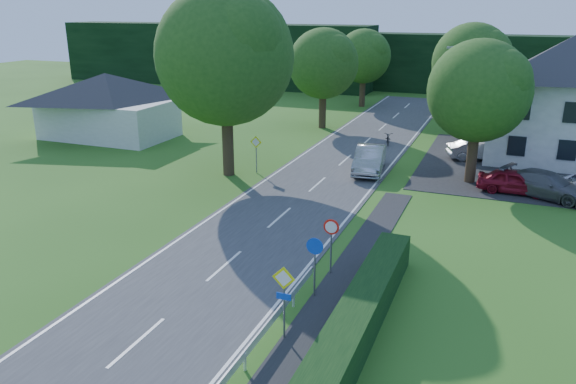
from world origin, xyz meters
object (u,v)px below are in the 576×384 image
at_px(moving_car, 370,159).
at_px(parasol, 531,154).
at_px(parked_car_grey, 547,185).
at_px(parked_car_red, 514,181).
at_px(motorcycle, 388,138).
at_px(streetlight, 472,104).
at_px(parked_car_silver_a, 478,150).

xyz_separation_m(moving_car, parasol, (9.70, 5.02, 0.03)).
bearing_deg(parked_car_grey, parasol, 31.17).
height_order(moving_car, parked_car_red, moving_car).
distance_m(motorcycle, parked_car_grey, 14.31).
relative_size(streetlight, parked_car_red, 2.02).
height_order(streetlight, parasol, streetlight).
relative_size(streetlight, moving_car, 1.59).
bearing_deg(streetlight, parasol, 36.38).
xyz_separation_m(motorcycle, parked_car_silver_a, (6.79, -2.11, 0.19)).
bearing_deg(motorcycle, parked_car_silver_a, -30.58).
distance_m(streetlight, moving_car, 7.17).
height_order(motorcycle, parked_car_grey, parked_car_grey).
distance_m(motorcycle, parked_car_silver_a, 7.11).
xyz_separation_m(streetlight, parked_car_grey, (4.66, -3.50, -3.70)).
height_order(parked_car_silver_a, parasol, parasol).
bearing_deg(motorcycle, parked_car_grey, -53.60).
bearing_deg(moving_car, motorcycle, 85.60).
distance_m(motorcycle, parasol, 10.56).
bearing_deg(parked_car_grey, motorcycle, 73.98).
relative_size(moving_car, parasol, 2.64).
xyz_separation_m(moving_car, parked_car_grey, (10.48, -1.34, -0.11)).
bearing_deg(parked_car_silver_a, streetlight, 151.44).
xyz_separation_m(moving_car, parked_car_red, (8.74, -1.17, -0.15)).
distance_m(parked_car_silver_a, parked_car_grey, 8.25).
distance_m(streetlight, parked_car_red, 5.80).
relative_size(streetlight, parasol, 4.19).
distance_m(moving_car, parasol, 10.93).
height_order(moving_car, parasol, parasol).
relative_size(motorcycle, parked_car_red, 0.48).
height_order(parked_car_silver_a, parked_car_grey, parked_car_grey).
distance_m(parked_car_grey, parasol, 6.41).
relative_size(motorcycle, parasol, 1.00).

